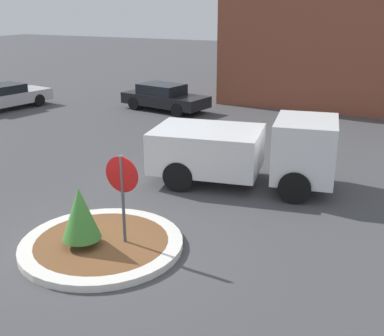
% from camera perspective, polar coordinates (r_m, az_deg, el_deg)
% --- Properties ---
extents(ground_plane, '(120.00, 120.00, 0.00)m').
position_cam_1_polar(ground_plane, '(11.18, -10.60, -9.22)').
color(ground_plane, '#474749').
extents(traffic_island, '(3.65, 3.65, 0.16)m').
position_cam_1_polar(traffic_island, '(11.15, -10.63, -8.85)').
color(traffic_island, silver).
rests_on(traffic_island, ground_plane).
extents(stop_sign, '(0.81, 0.07, 2.18)m').
position_cam_1_polar(stop_sign, '(10.45, -8.26, -1.98)').
color(stop_sign, '#4C4C51').
rests_on(stop_sign, ground_plane).
extents(island_shrub, '(0.85, 0.85, 1.35)m').
position_cam_1_polar(island_shrub, '(10.69, -13.10, -5.26)').
color(island_shrub, brown).
rests_on(island_shrub, traffic_island).
extents(utility_truck, '(5.68, 3.22, 2.11)m').
position_cam_1_polar(utility_truck, '(14.43, 6.44, 2.18)').
color(utility_truck, white).
rests_on(utility_truck, ground_plane).
extents(storefront_building, '(12.11, 6.07, 6.86)m').
position_cam_1_polar(storefront_building, '(27.42, 17.72, 14.33)').
color(storefront_building, brown).
rests_on(storefront_building, ground_plane).
extents(parked_sedan_black, '(4.77, 2.54, 1.34)m').
position_cam_1_polar(parked_sedan_black, '(24.86, -3.31, 8.39)').
color(parked_sedan_black, black).
rests_on(parked_sedan_black, ground_plane).
extents(parked_sedan_silver, '(2.62, 5.04, 1.28)m').
position_cam_1_polar(parked_sedan_silver, '(26.91, -21.48, 7.89)').
color(parked_sedan_silver, '#B7B7BC').
rests_on(parked_sedan_silver, ground_plane).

